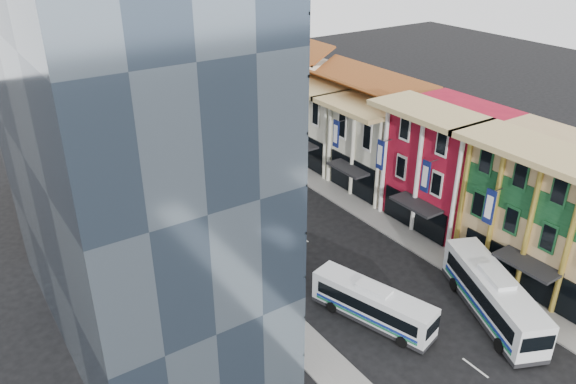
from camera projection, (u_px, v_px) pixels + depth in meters
ground at (487, 377)px, 38.08m from camera, size 200.00×200.00×0.00m
sidewalk_right at (368, 213)px, 58.64m from camera, size 3.00×90.00×0.15m
sidewalk_left at (224, 264)px, 50.20m from camera, size 3.00×90.00×0.15m
shophouse_tan at (560, 215)px, 46.07m from camera, size 8.00×14.00×12.00m
shophouse_red at (448, 166)px, 55.00m from camera, size 8.00×10.00×12.00m
shophouse_cream_near at (382, 145)px, 62.52m from camera, size 8.00×9.00×10.00m
shophouse_cream_mid at (332, 123)px, 69.21m from camera, size 8.00×9.00×10.00m
shophouse_cream_far at (285, 98)px, 76.80m from camera, size 8.00×12.00×11.00m
office_tower at (120, 136)px, 37.08m from camera, size 12.00×26.00×30.00m
office_block_far at (66, 141)px, 58.26m from camera, size 10.00×18.00×14.00m
bus_left_near at (373, 304)px, 42.65m from camera, size 5.09×10.22×3.20m
bus_left_far at (262, 230)px, 52.61m from camera, size 3.40×9.68×3.04m
bus_right at (493, 295)px, 43.08m from camera, size 7.39×12.10×3.84m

